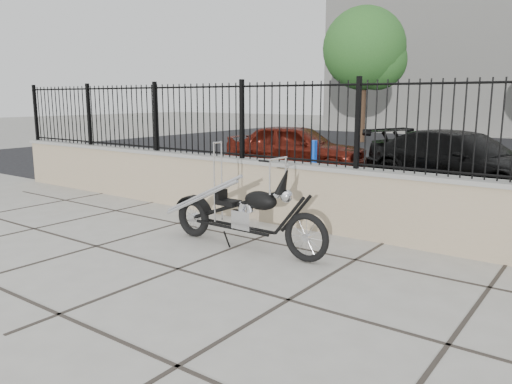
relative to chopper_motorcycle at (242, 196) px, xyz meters
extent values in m
plane|color=#99968E|center=(-0.09, -1.10, -0.69)|extent=(90.00, 90.00, 0.00)
plane|color=black|center=(-0.09, 11.40, -0.69)|extent=(30.00, 30.00, 0.00)
cube|color=gray|center=(-0.09, 1.40, -0.21)|extent=(14.00, 0.36, 0.96)
cube|color=black|center=(-0.09, 1.40, 0.87)|extent=(14.00, 0.08, 1.20)
imported|color=#51130B|center=(-2.99, 6.16, -0.06)|extent=(3.90, 2.05, 1.26)
imported|color=black|center=(1.21, 5.85, -0.07)|extent=(4.64, 3.16, 1.25)
cylinder|color=blue|center=(-1.26, 4.05, -0.16)|extent=(0.15, 0.15, 1.06)
cylinder|color=#382619|center=(-5.45, 15.54, 0.95)|extent=(0.33, 0.33, 3.28)
sphere|color=#2D712A|center=(-5.45, 15.54, 3.47)|extent=(3.50, 3.50, 3.50)
camera|label=1|loc=(3.84, -4.94, 1.24)|focal=35.00mm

